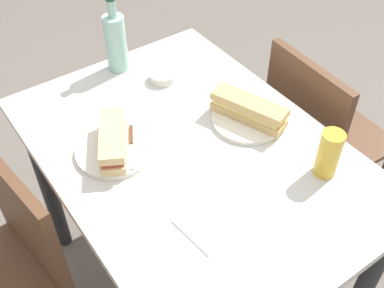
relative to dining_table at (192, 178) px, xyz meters
name	(u,v)px	position (x,y,z in m)	size (l,w,h in m)	color
ground_plane	(192,284)	(0.00, 0.00, -0.65)	(8.00, 8.00, 0.00)	#6B6056
dining_table	(192,178)	(0.00, 0.00, 0.00)	(1.11, 0.79, 0.78)	beige
chair_far	(316,137)	(0.00, 0.59, -0.15)	(0.42, 0.42, 0.87)	brown
chair_near	(8,273)	(-0.11, -0.59, -0.15)	(0.45, 0.45, 0.87)	brown
plate_near	(247,119)	(0.00, 0.21, 0.14)	(0.23, 0.23, 0.01)	silver
baguette_sandwich_near	(248,108)	(0.00, 0.21, 0.18)	(0.25, 0.15, 0.07)	tan
knife_near	(252,106)	(-0.03, 0.26, 0.15)	(0.16, 0.10, 0.01)	silver
plate_far	(114,151)	(-0.12, -0.19, 0.14)	(0.23, 0.23, 0.01)	silver
baguette_sandwich_far	(113,140)	(-0.12, -0.19, 0.18)	(0.22, 0.17, 0.07)	#DBB77A
knife_far	(131,144)	(-0.10, -0.14, 0.15)	(0.16, 0.10, 0.01)	silver
water_bottle	(116,41)	(-0.49, 0.02, 0.24)	(0.07, 0.07, 0.28)	#99C6B7
beer_glass	(329,154)	(0.29, 0.25, 0.20)	(0.06, 0.06, 0.14)	gold
olive_bowl	(162,77)	(-0.34, 0.11, 0.14)	(0.09, 0.09, 0.03)	silver
paper_napkin	(210,223)	(0.25, -0.12, 0.13)	(0.14, 0.14, 0.00)	white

